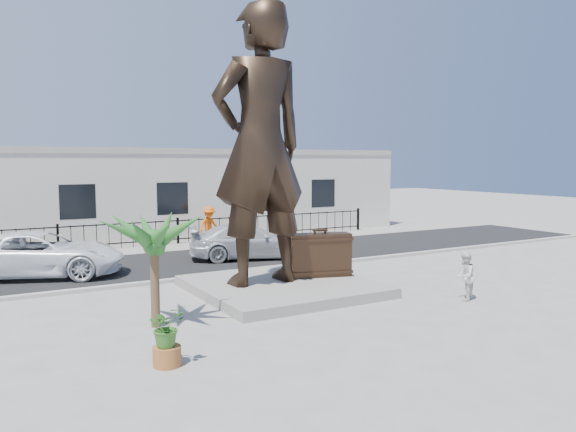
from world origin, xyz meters
The scene contains 16 objects.
ground centered at (0.00, 0.00, 0.00)m, with size 100.00×100.00×0.00m, color #9E9991.
street centered at (0.00, 8.00, 0.01)m, with size 40.00×7.00×0.01m, color black.
curb centered at (0.00, 4.50, 0.06)m, with size 40.00×0.25×0.12m, color #A5A399.
far_sidewalk centered at (0.00, 12.00, 0.01)m, with size 40.00×2.50×0.02m, color #9E9991.
plinth centered at (-0.50, 1.50, 0.15)m, with size 5.20×5.20×0.30m, color gray.
fence centered at (0.00, 12.80, 0.60)m, with size 22.00×0.10×1.20m, color black.
building centered at (0.00, 17.00, 2.20)m, with size 28.00×7.00×4.40m, color silver.
statue centered at (-1.17, 1.70, 4.55)m, with size 3.10×2.03×8.50m, color black.
suitcase centered at (1.00, 1.64, 1.00)m, with size 2.00×0.64×1.41m, color #332215.
tourist centered at (3.56, -2.16, 0.71)m, with size 0.69×0.54×1.43m, color white.
car_white centered at (-6.80, 7.66, 0.80)m, with size 2.63×5.71×1.59m, color white.
car_silver centered at (1.21, 7.33, 0.73)m, with size 2.01×4.94×1.43m, color silver.
worker centered at (1.33, 12.01, 0.93)m, with size 1.17×0.67×1.81m, color #F25A0C.
palm_tree centered at (-5.05, -0.23, 0.00)m, with size 1.80×1.80×3.20m, color #245920, non-canonical shape.
planter centered at (-5.64, -2.96, 0.20)m, with size 0.56×0.56×0.40m, color #9C5929.
shrub centered at (-5.64, -2.96, 0.81)m, with size 0.73×0.63×0.81m, color #346C23.
Camera 1 is at (-8.97, -13.52, 4.06)m, focal length 35.00 mm.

